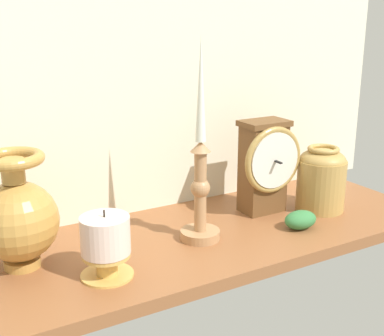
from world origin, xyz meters
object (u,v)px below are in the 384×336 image
(mantel_clock, at_px, (265,165))
(candlestick_tall_left, at_px, (200,179))
(pillar_candle_front, at_px, (106,243))
(brass_vase_bulbous, at_px, (18,217))
(brass_vase_jar, at_px, (321,177))

(mantel_clock, height_order, candlestick_tall_left, candlestick_tall_left)
(mantel_clock, xyz_separation_m, pillar_candle_front, (-0.41, -0.11, -0.05))
(brass_vase_bulbous, height_order, pillar_candle_front, brass_vase_bulbous)
(pillar_candle_front, bearing_deg, brass_vase_bulbous, 137.85)
(mantel_clock, distance_m, candlestick_tall_left, 0.20)
(brass_vase_jar, bearing_deg, brass_vase_bulbous, 175.55)
(mantel_clock, relative_size, pillar_candle_front, 1.74)
(candlestick_tall_left, bearing_deg, pillar_candle_front, -166.56)
(brass_vase_bulbous, bearing_deg, candlestick_tall_left, -9.38)
(mantel_clock, distance_m, brass_vase_bulbous, 0.52)
(mantel_clock, xyz_separation_m, candlestick_tall_left, (-0.20, -0.05, 0.01))
(mantel_clock, distance_m, pillar_candle_front, 0.43)
(mantel_clock, bearing_deg, brass_vase_jar, -22.81)
(brass_vase_bulbous, bearing_deg, brass_vase_jar, -4.45)
(mantel_clock, relative_size, brass_vase_jar, 1.41)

